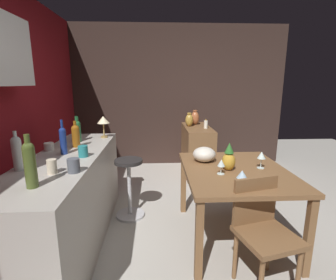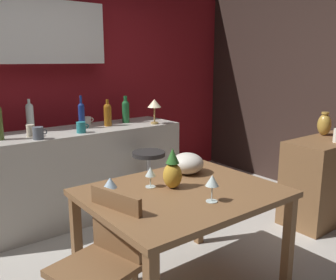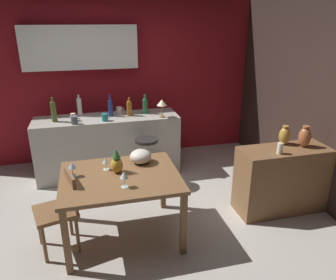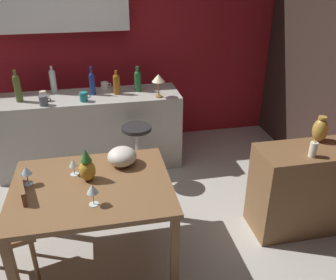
{
  "view_description": "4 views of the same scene",
  "coord_description": "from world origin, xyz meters",
  "px_view_note": "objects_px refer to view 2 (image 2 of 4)",
  "views": [
    {
      "loc": [
        -2.3,
        0.53,
        1.56
      ],
      "look_at": [
        0.59,
        0.39,
        0.9
      ],
      "focal_mm": 27.05,
      "sensor_mm": 36.0,
      "label": 1
    },
    {
      "loc": [
        -1.44,
        -1.96,
        1.57
      ],
      "look_at": [
        0.39,
        0.42,
        0.91
      ],
      "focal_mm": 38.86,
      "sensor_mm": 36.0,
      "label": 2
    },
    {
      "loc": [
        -0.25,
        -3.25,
        2.27
      ],
      "look_at": [
        0.63,
        0.22,
        0.91
      ],
      "focal_mm": 34.35,
      "sensor_mm": 36.0,
      "label": 3
    },
    {
      "loc": [
        0.12,
        -2.6,
        2.27
      ],
      "look_at": [
        0.68,
        0.18,
        0.85
      ],
      "focal_mm": 38.15,
      "sensor_mm": 36.0,
      "label": 4
    }
  ],
  "objects_px": {
    "cup_teal": "(81,127)",
    "cup_white": "(87,121)",
    "pineapple_centerpiece": "(172,171)",
    "wine_bottle_amber": "(108,114)",
    "wine_bottle_cobalt": "(82,114)",
    "cup_slate": "(38,133)",
    "bar_stool": "(149,184)",
    "counter_lamp": "(154,105)",
    "vase_brass": "(324,124)",
    "sideboard_cabinet": "(329,178)",
    "wine_glass_right": "(110,183)",
    "wine_bottle_green": "(126,110)",
    "fruit_bowl": "(187,163)",
    "dining_table": "(182,202)",
    "wine_bottle_clear": "(30,116)",
    "chair_near_window": "(102,260)",
    "cup_cream": "(31,131)",
    "wine_glass_left": "(150,172)",
    "wine_glass_center": "(212,181)"
  },
  "relations": [
    {
      "from": "chair_near_window",
      "to": "bar_stool",
      "type": "height_order",
      "value": "chair_near_window"
    },
    {
      "from": "dining_table",
      "to": "wine_bottle_cobalt",
      "type": "relative_size",
      "value": 3.71
    },
    {
      "from": "chair_near_window",
      "to": "pineapple_centerpiece",
      "type": "bearing_deg",
      "value": 10.83
    },
    {
      "from": "wine_bottle_amber",
      "to": "vase_brass",
      "type": "xyz_separation_m",
      "value": [
        1.69,
        -1.42,
        -0.1
      ]
    },
    {
      "from": "pineapple_centerpiece",
      "to": "cup_teal",
      "type": "xyz_separation_m",
      "value": [
        -0.03,
        1.35,
        0.1
      ]
    },
    {
      "from": "wine_glass_left",
      "to": "wine_bottle_cobalt",
      "type": "height_order",
      "value": "wine_bottle_cobalt"
    },
    {
      "from": "counter_lamp",
      "to": "vase_brass",
      "type": "distance_m",
      "value": 1.75
    },
    {
      "from": "dining_table",
      "to": "sideboard_cabinet",
      "type": "relative_size",
      "value": 1.11
    },
    {
      "from": "chair_near_window",
      "to": "cup_slate",
      "type": "relative_size",
      "value": 6.7
    },
    {
      "from": "fruit_bowl",
      "to": "cup_slate",
      "type": "xyz_separation_m",
      "value": [
        -0.72,
        1.13,
        0.14
      ]
    },
    {
      "from": "pineapple_centerpiece",
      "to": "cup_white",
      "type": "height_order",
      "value": "pineapple_centerpiece"
    },
    {
      "from": "dining_table",
      "to": "cup_white",
      "type": "bearing_deg",
      "value": 83.87
    },
    {
      "from": "wine_glass_right",
      "to": "cup_cream",
      "type": "height_order",
      "value": "cup_cream"
    },
    {
      "from": "dining_table",
      "to": "wine_glass_right",
      "type": "relative_size",
      "value": 7.84
    },
    {
      "from": "dining_table",
      "to": "wine_bottle_clear",
      "type": "bearing_deg",
      "value": 102.07
    },
    {
      "from": "sideboard_cabinet",
      "to": "wine_glass_right",
      "type": "height_order",
      "value": "wine_glass_right"
    },
    {
      "from": "chair_near_window",
      "to": "wine_glass_right",
      "type": "xyz_separation_m",
      "value": [
        0.14,
        0.14,
        0.38
      ]
    },
    {
      "from": "cup_white",
      "to": "cup_teal",
      "type": "height_order",
      "value": "cup_teal"
    },
    {
      "from": "chair_near_window",
      "to": "wine_bottle_amber",
      "type": "distance_m",
      "value": 1.97
    },
    {
      "from": "wine_bottle_amber",
      "to": "cup_teal",
      "type": "relative_size",
      "value": 2.27
    },
    {
      "from": "bar_stool",
      "to": "wine_bottle_amber",
      "type": "xyz_separation_m",
      "value": [
        -0.15,
        0.52,
        0.65
      ]
    },
    {
      "from": "sideboard_cabinet",
      "to": "wine_bottle_amber",
      "type": "bearing_deg",
      "value": 136.57
    },
    {
      "from": "fruit_bowl",
      "to": "vase_brass",
      "type": "height_order",
      "value": "vase_brass"
    },
    {
      "from": "sideboard_cabinet",
      "to": "cup_cream",
      "type": "xyz_separation_m",
      "value": [
        -2.45,
        1.49,
        0.54
      ]
    },
    {
      "from": "cup_teal",
      "to": "fruit_bowl",
      "type": "bearing_deg",
      "value": -75.26
    },
    {
      "from": "wine_bottle_amber",
      "to": "wine_glass_left",
      "type": "bearing_deg",
      "value": -107.72
    },
    {
      "from": "wine_bottle_cobalt",
      "to": "cup_slate",
      "type": "relative_size",
      "value": 2.6
    },
    {
      "from": "wine_bottle_clear",
      "to": "cup_slate",
      "type": "relative_size",
      "value": 2.44
    },
    {
      "from": "vase_brass",
      "to": "wine_bottle_amber",
      "type": "bearing_deg",
      "value": 140.06
    },
    {
      "from": "wine_glass_right",
      "to": "fruit_bowl",
      "type": "relative_size",
      "value": 0.64
    },
    {
      "from": "wine_bottle_clear",
      "to": "counter_lamp",
      "type": "bearing_deg",
      "value": -19.83
    },
    {
      "from": "dining_table",
      "to": "cup_cream",
      "type": "distance_m",
      "value": 1.64
    },
    {
      "from": "dining_table",
      "to": "chair_near_window",
      "type": "relative_size",
      "value": 1.44
    },
    {
      "from": "cup_slate",
      "to": "wine_bottle_cobalt",
      "type": "bearing_deg",
      "value": 25.87
    },
    {
      "from": "wine_glass_center",
      "to": "wine_glass_right",
      "type": "bearing_deg",
      "value": 143.69
    },
    {
      "from": "bar_stool",
      "to": "cup_teal",
      "type": "bearing_deg",
      "value": 146.53
    },
    {
      "from": "pineapple_centerpiece",
      "to": "wine_glass_right",
      "type": "bearing_deg",
      "value": 176.89
    },
    {
      "from": "wine_bottle_green",
      "to": "wine_bottle_amber",
      "type": "bearing_deg",
      "value": -167.32
    },
    {
      "from": "sideboard_cabinet",
      "to": "counter_lamp",
      "type": "bearing_deg",
      "value": 131.34
    },
    {
      "from": "cup_teal",
      "to": "cup_white",
      "type": "bearing_deg",
      "value": 58.8
    },
    {
      "from": "pineapple_centerpiece",
      "to": "wine_bottle_amber",
      "type": "relative_size",
      "value": 0.98
    },
    {
      "from": "wine_bottle_cobalt",
      "to": "wine_bottle_amber",
      "type": "bearing_deg",
      "value": -6.93
    },
    {
      "from": "wine_glass_left",
      "to": "wine_bottle_green",
      "type": "height_order",
      "value": "wine_bottle_green"
    },
    {
      "from": "dining_table",
      "to": "wine_bottle_amber",
      "type": "distance_m",
      "value": 1.68
    },
    {
      "from": "dining_table",
      "to": "wine_bottle_clear",
      "type": "relative_size",
      "value": 3.96
    },
    {
      "from": "cup_white",
      "to": "cup_slate",
      "type": "bearing_deg",
      "value": -145.83
    },
    {
      "from": "cup_white",
      "to": "chair_near_window",
      "type": "bearing_deg",
      "value": -113.37
    },
    {
      "from": "fruit_bowl",
      "to": "wine_bottle_clear",
      "type": "height_order",
      "value": "wine_bottle_clear"
    },
    {
      "from": "fruit_bowl",
      "to": "wine_bottle_amber",
      "type": "xyz_separation_m",
      "value": [
        0.07,
        1.35,
        0.21
      ]
    },
    {
      "from": "chair_near_window",
      "to": "cup_white",
      "type": "height_order",
      "value": "cup_white"
    }
  ]
}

